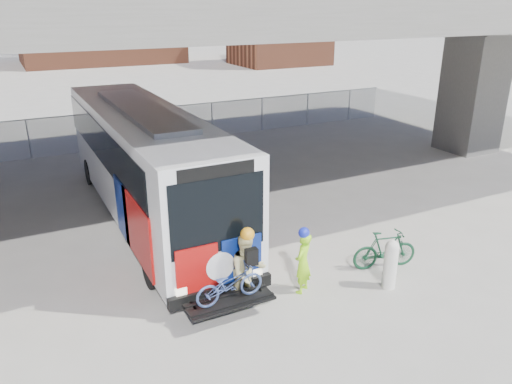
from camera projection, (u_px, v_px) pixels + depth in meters
ground at (242, 239)px, 15.12m from camera, size 160.00×160.00×0.00m
bus at (145, 156)px, 16.04m from camera, size 2.67×12.90×3.69m
overpass at (187, 8)px, 16.13m from camera, size 40.00×16.00×7.95m
chainlink_fence at (137, 117)px, 24.61m from camera, size 30.00×0.06×30.00m
brick_buildings at (59, 16)px, 53.87m from camera, size 54.00×22.00×12.00m
bollard at (391, 263)px, 12.32m from camera, size 0.34×0.34×1.30m
cyclist_hivis at (303, 261)px, 12.10m from camera, size 0.69×0.64×1.73m
cyclist_tan at (248, 271)px, 11.41m from camera, size 0.91×0.71×2.04m
bike_parked at (385, 250)px, 13.31m from camera, size 1.86×0.94×1.08m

